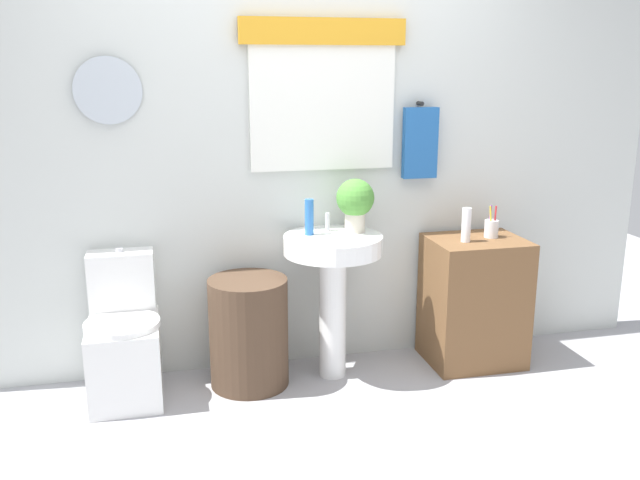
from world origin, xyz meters
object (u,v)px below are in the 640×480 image
(pedestal_sink, at_px, (333,270))
(lotion_bottle, at_px, (466,225))
(toilet, at_px, (125,342))
(laundry_hamper, at_px, (249,332))
(soap_bottle, at_px, (309,217))
(potted_plant, at_px, (355,201))
(wooden_cabinet, at_px, (474,301))
(toothbrush_cup, at_px, (491,228))

(pedestal_sink, relative_size, lotion_bottle, 4.22)
(toilet, bearing_deg, pedestal_sink, -1.65)
(laundry_hamper, xyz_separation_m, lotion_bottle, (1.23, -0.04, 0.54))
(toilet, distance_m, pedestal_sink, 1.17)
(soap_bottle, distance_m, potted_plant, 0.27)
(toilet, relative_size, potted_plant, 2.62)
(wooden_cabinet, distance_m, toothbrush_cup, 0.44)
(toothbrush_cup, bearing_deg, wooden_cabinet, -167.90)
(toilet, bearing_deg, toothbrush_cup, -0.34)
(toilet, height_order, laundry_hamper, toilet)
(toilet, relative_size, wooden_cabinet, 1.03)
(toilet, xyz_separation_m, toothbrush_cup, (2.07, -0.01, 0.50))
(pedestal_sink, height_order, lotion_bottle, lotion_bottle)
(wooden_cabinet, height_order, potted_plant, potted_plant)
(pedestal_sink, xyz_separation_m, wooden_cabinet, (0.85, -0.00, -0.25))
(lotion_bottle, relative_size, toothbrush_cup, 1.04)
(pedestal_sink, relative_size, potted_plant, 2.77)
(wooden_cabinet, height_order, toothbrush_cup, toothbrush_cup)
(lotion_bottle, height_order, toothbrush_cup, lotion_bottle)
(potted_plant, xyz_separation_m, toothbrush_cup, (0.80, -0.04, -0.19))
(toilet, bearing_deg, laundry_hamper, -2.84)
(wooden_cabinet, distance_m, lotion_bottle, 0.48)
(toilet, distance_m, toothbrush_cup, 2.13)
(lotion_bottle, bearing_deg, wooden_cabinet, 23.17)
(soap_bottle, distance_m, toothbrush_cup, 1.07)
(lotion_bottle, bearing_deg, toothbrush_cup, 17.81)
(pedestal_sink, distance_m, soap_bottle, 0.32)
(potted_plant, distance_m, toothbrush_cup, 0.83)
(wooden_cabinet, bearing_deg, soap_bottle, 177.05)
(pedestal_sink, distance_m, potted_plant, 0.40)
(laundry_hamper, xyz_separation_m, potted_plant, (0.61, 0.06, 0.69))
(pedestal_sink, distance_m, wooden_cabinet, 0.89)
(lotion_bottle, bearing_deg, potted_plant, 170.81)
(soap_bottle, xyz_separation_m, potted_plant, (0.26, 0.01, 0.07))
(pedestal_sink, distance_m, lotion_bottle, 0.79)
(soap_bottle, height_order, potted_plant, potted_plant)
(toilet, height_order, soap_bottle, soap_bottle)
(wooden_cabinet, height_order, soap_bottle, soap_bottle)
(toilet, relative_size, laundry_hamper, 1.28)
(pedestal_sink, bearing_deg, toilet, 178.35)
(laundry_hamper, bearing_deg, potted_plant, 5.62)
(laundry_hamper, relative_size, lotion_bottle, 3.12)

